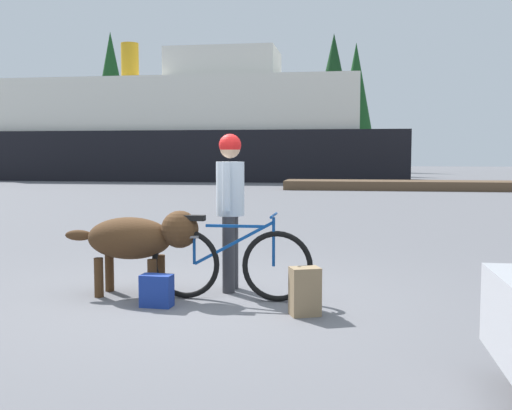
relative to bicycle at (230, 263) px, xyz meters
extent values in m
plane|color=slate|center=(-0.21, 0.01, -0.40)|extent=(160.00, 160.00, 0.00)
torus|color=black|center=(0.51, 0.00, -0.03)|extent=(0.76, 0.06, 0.76)
torus|color=black|center=(-0.49, 0.00, -0.03)|extent=(0.76, 0.06, 0.76)
cube|color=navy|center=(0.06, 0.00, 0.39)|extent=(0.64, 0.03, 0.03)
cube|color=navy|center=(0.04, 0.00, 0.21)|extent=(0.86, 0.03, 0.49)
cylinder|color=navy|center=(-0.39, 0.00, 0.18)|extent=(0.03, 0.03, 0.42)
cylinder|color=navy|center=(0.47, 0.00, 0.23)|extent=(0.03, 0.03, 0.52)
cube|color=black|center=(-0.39, 0.00, 0.47)|extent=(0.24, 0.10, 0.06)
cylinder|color=navy|center=(0.47, 0.00, 0.51)|extent=(0.03, 0.44, 0.03)
cube|color=slate|center=(-0.51, 0.00, 0.27)|extent=(0.36, 0.14, 0.02)
cylinder|color=#333338|center=(-0.08, 0.56, 0.03)|extent=(0.14, 0.14, 0.86)
cylinder|color=#333338|center=(-0.08, 0.34, 0.03)|extent=(0.14, 0.14, 0.86)
cylinder|color=silver|center=(-0.08, 0.45, 0.76)|extent=(0.32, 0.32, 0.61)
cylinder|color=silver|center=(-0.08, 0.67, 0.80)|extent=(0.09, 0.09, 0.54)
cylinder|color=silver|center=(-0.08, 0.23, 0.80)|extent=(0.09, 0.09, 0.54)
sphere|color=tan|center=(-0.08, 0.45, 1.23)|extent=(0.23, 0.23, 0.23)
sphere|color=red|center=(-0.08, 0.45, 1.26)|extent=(0.25, 0.25, 0.25)
ellipsoid|color=#472D19|center=(-1.13, 0.05, 0.23)|extent=(0.95, 0.54, 0.46)
sphere|color=#472D19|center=(-0.56, 0.05, 0.34)|extent=(0.41, 0.41, 0.41)
ellipsoid|color=#472D19|center=(-1.73, 0.05, 0.25)|extent=(0.32, 0.12, 0.12)
cylinder|color=#472D19|center=(-0.83, 0.20, -0.19)|extent=(0.10, 0.10, 0.43)
cylinder|color=#472D19|center=(-0.83, -0.10, -0.19)|extent=(0.10, 0.10, 0.43)
cylinder|color=#472D19|center=(-1.44, 0.20, -0.19)|extent=(0.10, 0.10, 0.43)
cylinder|color=#472D19|center=(-1.44, -0.10, -0.19)|extent=(0.10, 0.10, 0.43)
cube|color=#8C7251|center=(0.85, -0.52, -0.17)|extent=(0.33, 0.29, 0.47)
cube|color=navy|center=(-0.68, -0.41, -0.24)|extent=(0.33, 0.20, 0.33)
cube|color=brown|center=(5.13, 21.75, -0.20)|extent=(13.71, 2.36, 0.40)
cube|color=black|center=(-9.35, 31.20, 1.08)|extent=(27.53, 7.10, 2.96)
cube|color=silver|center=(-9.35, 31.20, 4.16)|extent=(22.03, 5.97, 3.20)
cube|color=silver|center=(-6.60, 31.20, 6.66)|extent=(6.61, 4.26, 1.80)
cylinder|color=#BF8C19|center=(-12.65, 31.20, 6.96)|extent=(1.10, 1.10, 2.40)
cylinder|color=#4C331E|center=(-19.05, 43.84, 0.73)|extent=(0.33, 0.33, 2.28)
cone|color=#19471E|center=(-19.05, 43.84, 6.71)|extent=(3.74, 3.74, 9.67)
cylinder|color=#4C331E|center=(-0.24, 42.60, 1.02)|extent=(0.44, 0.44, 2.84)
cone|color=#143819|center=(-0.24, 42.60, 6.52)|extent=(3.59, 3.59, 8.16)
cylinder|color=#4C331E|center=(1.52, 51.71, 0.63)|extent=(0.32, 0.32, 2.06)
cone|color=#19471E|center=(1.52, 51.71, 6.56)|extent=(3.68, 3.68, 9.80)
camera|label=1|loc=(1.28, -6.36, 1.15)|focal=43.10mm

